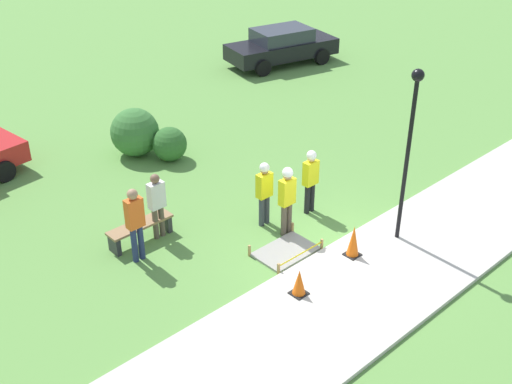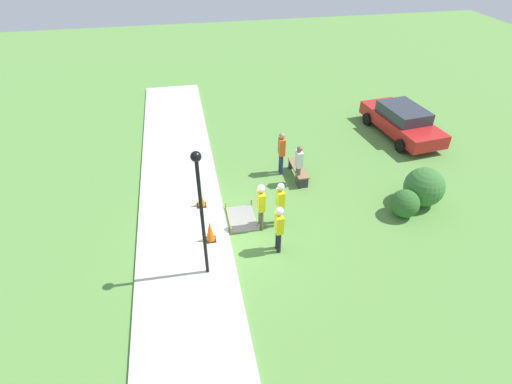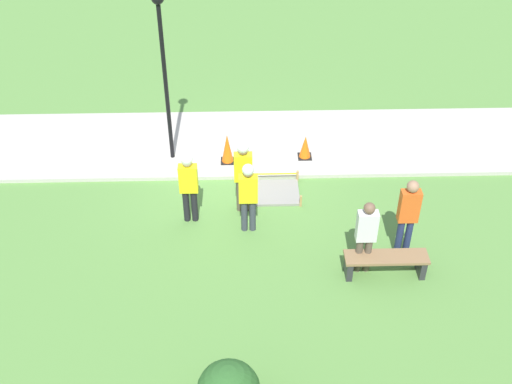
{
  "view_description": "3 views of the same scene",
  "coord_description": "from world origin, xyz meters",
  "px_view_note": "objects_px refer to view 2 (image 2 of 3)",
  "views": [
    {
      "loc": [
        -9.73,
        -8.07,
        8.77
      ],
      "look_at": [
        -0.5,
        1.93,
        0.96
      ],
      "focal_mm": 45.0,
      "sensor_mm": 36.0,
      "label": 1
    },
    {
      "loc": [
        10.11,
        -1.07,
        9.26
      ],
      "look_at": [
        -1.21,
        1.18,
        0.84
      ],
      "focal_mm": 28.0,
      "sensor_mm": 36.0,
      "label": 2
    },
    {
      "loc": [
        -0.19,
        12.49,
        9.23
      ],
      "look_at": [
        -0.47,
        1.94,
        1.11
      ],
      "focal_mm": 45.0,
      "sensor_mm": 36.0,
      "label": 3
    }
  ],
  "objects_px": {
    "worker_trainee": "(279,226)",
    "bystander_in_orange_shirt": "(281,151)",
    "park_bench": "(298,170)",
    "worker_assistant": "(261,203)",
    "bystander_in_gray_shirt": "(299,163)",
    "lamppost_near": "(200,200)",
    "traffic_cone_far_patch": "(210,231)",
    "traffic_cone_near_patch": "(201,199)",
    "worker_supervisor": "(280,201)",
    "parked_car_red": "(402,121)"
  },
  "relations": [
    {
      "from": "worker_trainee",
      "to": "bystander_in_orange_shirt",
      "type": "relative_size",
      "value": 0.94
    },
    {
      "from": "park_bench",
      "to": "worker_trainee",
      "type": "relative_size",
      "value": 0.94
    },
    {
      "from": "worker_assistant",
      "to": "bystander_in_gray_shirt",
      "type": "relative_size",
      "value": 1.06
    },
    {
      "from": "worker_assistant",
      "to": "lamppost_near",
      "type": "height_order",
      "value": "lamppost_near"
    },
    {
      "from": "park_bench",
      "to": "lamppost_near",
      "type": "height_order",
      "value": "lamppost_near"
    },
    {
      "from": "traffic_cone_far_patch",
      "to": "bystander_in_gray_shirt",
      "type": "bearing_deg",
      "value": 125.94
    },
    {
      "from": "traffic_cone_near_patch",
      "to": "worker_assistant",
      "type": "bearing_deg",
      "value": 51.17
    },
    {
      "from": "bystander_in_gray_shirt",
      "to": "lamppost_near",
      "type": "bearing_deg",
      "value": -44.3
    },
    {
      "from": "traffic_cone_near_patch",
      "to": "bystander_in_gray_shirt",
      "type": "distance_m",
      "value": 4.06
    },
    {
      "from": "worker_supervisor",
      "to": "park_bench",
      "type": "bearing_deg",
      "value": 151.71
    },
    {
      "from": "worker_assistant",
      "to": "worker_trainee",
      "type": "bearing_deg",
      "value": 15.61
    },
    {
      "from": "traffic_cone_near_patch",
      "to": "park_bench",
      "type": "xyz_separation_m",
      "value": [
        -1.25,
        4.08,
        -0.06
      ]
    },
    {
      "from": "worker_assistant",
      "to": "worker_trainee",
      "type": "height_order",
      "value": "worker_assistant"
    },
    {
      "from": "bystander_in_orange_shirt",
      "to": "bystander_in_gray_shirt",
      "type": "relative_size",
      "value": 1.09
    },
    {
      "from": "park_bench",
      "to": "worker_supervisor",
      "type": "xyz_separation_m",
      "value": [
        2.71,
        -1.46,
        0.68
      ]
    },
    {
      "from": "lamppost_near",
      "to": "bystander_in_orange_shirt",
      "type": "bearing_deg",
      "value": 144.75
    },
    {
      "from": "traffic_cone_far_patch",
      "to": "worker_trainee",
      "type": "height_order",
      "value": "worker_trainee"
    },
    {
      "from": "worker_supervisor",
      "to": "traffic_cone_near_patch",
      "type": "bearing_deg",
      "value": -119.1
    },
    {
      "from": "lamppost_near",
      "to": "park_bench",
      "type": "bearing_deg",
      "value": 137.59
    },
    {
      "from": "worker_supervisor",
      "to": "bystander_in_gray_shirt",
      "type": "relative_size",
      "value": 1.0
    },
    {
      "from": "traffic_cone_near_patch",
      "to": "lamppost_near",
      "type": "relative_size",
      "value": 0.15
    },
    {
      "from": "traffic_cone_near_patch",
      "to": "worker_trainee",
      "type": "bearing_deg",
      "value": 39.62
    },
    {
      "from": "traffic_cone_near_patch",
      "to": "traffic_cone_far_patch",
      "type": "relative_size",
      "value": 0.78
    },
    {
      "from": "traffic_cone_far_patch",
      "to": "parked_car_red",
      "type": "relative_size",
      "value": 0.16
    },
    {
      "from": "park_bench",
      "to": "worker_assistant",
      "type": "height_order",
      "value": "worker_assistant"
    },
    {
      "from": "bystander_in_orange_shirt",
      "to": "parked_car_red",
      "type": "relative_size",
      "value": 0.39
    },
    {
      "from": "worker_trainee",
      "to": "worker_assistant",
      "type": "bearing_deg",
      "value": -164.39
    },
    {
      "from": "park_bench",
      "to": "parked_car_red",
      "type": "xyz_separation_m",
      "value": [
        -2.66,
        5.91,
        0.4
      ]
    },
    {
      "from": "bystander_in_gray_shirt",
      "to": "lamppost_near",
      "type": "distance_m",
      "value": 6.07
    },
    {
      "from": "park_bench",
      "to": "parked_car_red",
      "type": "distance_m",
      "value": 6.49
    },
    {
      "from": "worker_supervisor",
      "to": "lamppost_near",
      "type": "distance_m",
      "value": 3.76
    },
    {
      "from": "worker_trainee",
      "to": "lamppost_near",
      "type": "relative_size",
      "value": 0.42
    },
    {
      "from": "worker_supervisor",
      "to": "bystander_in_orange_shirt",
      "type": "height_order",
      "value": "bystander_in_orange_shirt"
    },
    {
      "from": "park_bench",
      "to": "bystander_in_orange_shirt",
      "type": "xyz_separation_m",
      "value": [
        -0.47,
        -0.61,
        0.73
      ]
    },
    {
      "from": "worker_trainee",
      "to": "parked_car_red",
      "type": "relative_size",
      "value": 0.36
    },
    {
      "from": "worker_supervisor",
      "to": "worker_assistant",
      "type": "relative_size",
      "value": 0.94
    },
    {
      "from": "traffic_cone_near_patch",
      "to": "parked_car_red",
      "type": "bearing_deg",
      "value": 111.39
    },
    {
      "from": "bystander_in_orange_shirt",
      "to": "traffic_cone_near_patch",
      "type": "bearing_deg",
      "value": -63.53
    },
    {
      "from": "bystander_in_orange_shirt",
      "to": "parked_car_red",
      "type": "xyz_separation_m",
      "value": [
        -2.19,
        6.52,
        -0.33
      ]
    },
    {
      "from": "park_bench",
      "to": "worker_trainee",
      "type": "distance_m",
      "value": 4.44
    },
    {
      "from": "parked_car_red",
      "to": "traffic_cone_far_patch",
      "type": "bearing_deg",
      "value": -65.92
    },
    {
      "from": "parked_car_red",
      "to": "park_bench",
      "type": "bearing_deg",
      "value": -72.41
    },
    {
      "from": "parked_car_red",
      "to": "bystander_in_gray_shirt",
      "type": "bearing_deg",
      "value": -69.53
    },
    {
      "from": "traffic_cone_far_patch",
      "to": "worker_supervisor",
      "type": "distance_m",
      "value": 2.58
    },
    {
      "from": "traffic_cone_near_patch",
      "to": "worker_assistant",
      "type": "height_order",
      "value": "worker_assistant"
    },
    {
      "from": "worker_supervisor",
      "to": "lamppost_near",
      "type": "relative_size",
      "value": 0.41
    },
    {
      "from": "worker_trainee",
      "to": "traffic_cone_near_patch",
      "type": "bearing_deg",
      "value": -140.38
    },
    {
      "from": "traffic_cone_near_patch",
      "to": "worker_trainee",
      "type": "distance_m",
      "value": 3.6
    },
    {
      "from": "traffic_cone_far_patch",
      "to": "worker_trainee",
      "type": "relative_size",
      "value": 0.45
    },
    {
      "from": "traffic_cone_near_patch",
      "to": "park_bench",
      "type": "relative_size",
      "value": 0.37
    }
  ]
}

